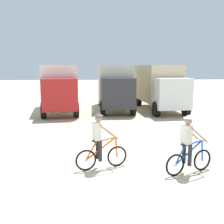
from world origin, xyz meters
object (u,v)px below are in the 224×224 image
at_px(box_truck_cream_rv, 115,85).
at_px(cyclist_orange_shirt, 100,143).
at_px(cyclist_cowboy_hat, 188,147).
at_px(box_truck_tan_camper, 159,85).
at_px(box_truck_white_box, 59,86).

bearing_deg(box_truck_cream_rv, cyclist_orange_shirt, -96.93).
bearing_deg(cyclist_cowboy_hat, box_truck_cream_rv, 95.05).
bearing_deg(cyclist_orange_shirt, cyclist_cowboy_hat, -12.67).
relative_size(box_truck_tan_camper, cyclist_orange_shirt, 3.78).
distance_m(box_truck_white_box, cyclist_cowboy_hat, 13.36).
relative_size(box_truck_cream_rv, cyclist_orange_shirt, 3.71).
bearing_deg(cyclist_cowboy_hat, box_truck_white_box, 113.31).
distance_m(box_truck_white_box, cyclist_orange_shirt, 11.98).
height_order(box_truck_white_box, box_truck_cream_rv, same).
xyz_separation_m(box_truck_tan_camper, cyclist_cowboy_hat, (-2.16, -12.32, -1.03)).
bearing_deg(box_truck_white_box, cyclist_cowboy_hat, -66.69).
bearing_deg(box_truck_tan_camper, cyclist_cowboy_hat, -99.93).
height_order(box_truck_white_box, cyclist_orange_shirt, box_truck_white_box).
height_order(box_truck_cream_rv, cyclist_orange_shirt, box_truck_cream_rv).
height_order(box_truck_white_box, box_truck_tan_camper, same).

